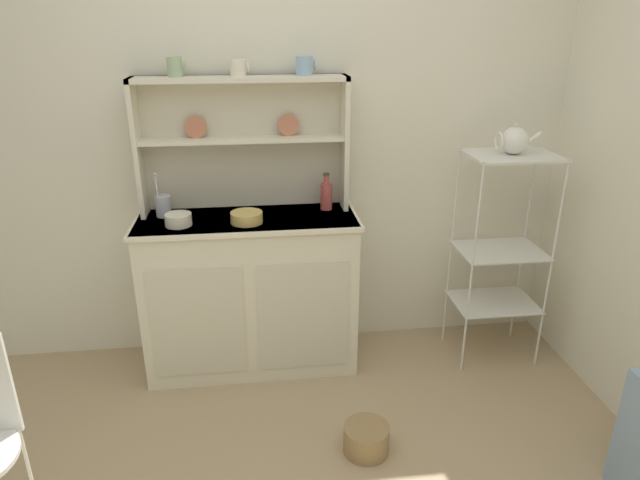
{
  "coord_description": "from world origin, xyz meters",
  "views": [
    {
      "loc": [
        -0.13,
        -1.35,
        1.83
      ],
      "look_at": [
        0.18,
        1.12,
        0.83
      ],
      "focal_mm": 31.12,
      "sensor_mm": 36.0,
      "label": 1
    }
  ],
  "objects": [
    {
      "name": "utensil_jar",
      "position": [
        -0.6,
        1.45,
        0.93
      ],
      "size": [
        0.08,
        0.08,
        0.23
      ],
      "color": "#B2B7C6",
      "rests_on": "hutch_cabinet"
    },
    {
      "name": "bakers_rack",
      "position": [
        1.19,
        1.29,
        0.73
      ],
      "size": [
        0.45,
        0.33,
        1.18
      ],
      "color": "silver",
      "rests_on": "ground"
    },
    {
      "name": "bowl_floral_medium",
      "position": [
        -0.17,
        1.29,
        0.9
      ],
      "size": [
        0.16,
        0.16,
        0.05
      ],
      "primitive_type": "cylinder",
      "color": "#DBB760",
      "rests_on": "hutch_cabinet"
    },
    {
      "name": "cup_cream_1",
      "position": [
        -0.18,
        1.49,
        1.61
      ],
      "size": [
        0.09,
        0.08,
        0.08
      ],
      "color": "silver",
      "rests_on": "hutch_shelf_unit"
    },
    {
      "name": "cup_sage_0",
      "position": [
        -0.48,
        1.49,
        1.61
      ],
      "size": [
        0.09,
        0.07,
        0.09
      ],
      "color": "#9EB78E",
      "rests_on": "hutch_shelf_unit"
    },
    {
      "name": "floor_basket",
      "position": [
        0.32,
        0.59,
        0.07
      ],
      "size": [
        0.21,
        0.21,
        0.13
      ],
      "primitive_type": "cylinder",
      "color": "#93754C",
      "rests_on": "ground"
    },
    {
      "name": "jam_bottle",
      "position": [
        0.26,
        1.45,
        0.95
      ],
      "size": [
        0.06,
        0.06,
        0.2
      ],
      "color": "#B74C47",
      "rests_on": "hutch_cabinet"
    },
    {
      "name": "cup_sky_2",
      "position": [
        0.15,
        1.49,
        1.61
      ],
      "size": [
        0.1,
        0.08,
        0.09
      ],
      "color": "#8EB2D1",
      "rests_on": "hutch_shelf_unit"
    },
    {
      "name": "hutch_shelf_unit",
      "position": [
        -0.17,
        1.53,
        1.28
      ],
      "size": [
        1.07,
        0.18,
        0.69
      ],
      "color": "beige",
      "rests_on": "hutch_cabinet"
    },
    {
      "name": "wall_back",
      "position": [
        0.0,
        1.62,
        1.25
      ],
      "size": [
        3.84,
        0.05,
        2.5
      ],
      "primitive_type": "cube",
      "color": "silver",
      "rests_on": "ground"
    },
    {
      "name": "bowl_mixing_large",
      "position": [
        -0.51,
        1.29,
        0.9
      ],
      "size": [
        0.13,
        0.13,
        0.06
      ],
      "primitive_type": "cylinder",
      "color": "silver",
      "rests_on": "hutch_cabinet"
    },
    {
      "name": "porcelain_teapot",
      "position": [
        1.19,
        1.29,
        1.26
      ],
      "size": [
        0.23,
        0.14,
        0.16
      ],
      "color": "white",
      "rests_on": "bakers_rack"
    },
    {
      "name": "hutch_cabinet",
      "position": [
        -0.17,
        1.37,
        0.45
      ],
      "size": [
        1.15,
        0.45,
        0.87
      ],
      "color": "silver",
      "rests_on": "ground"
    }
  ]
}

